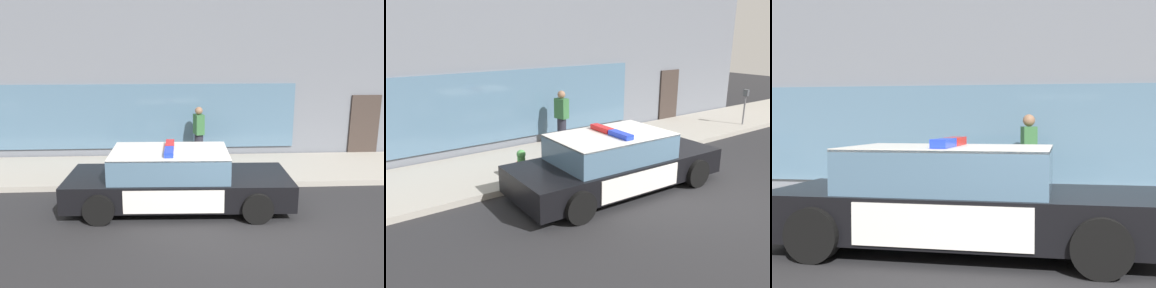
{
  "view_description": "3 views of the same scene",
  "coord_description": "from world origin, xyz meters",
  "views": [
    {
      "loc": [
        -1.68,
        -7.87,
        3.79
      ],
      "look_at": [
        -1.11,
        2.07,
        1.35
      ],
      "focal_mm": 38.79,
      "sensor_mm": 36.0,
      "label": 1
    },
    {
      "loc": [
        -7.27,
        -5.21,
        3.67
      ],
      "look_at": [
        -2.02,
        2.12,
        1.02
      ],
      "focal_mm": 36.71,
      "sensor_mm": 36.0,
      "label": 2
    },
    {
      "loc": [
        -0.4,
        -5.25,
        1.7
      ],
      "look_at": [
        -1.7,
        2.71,
        1.35
      ],
      "focal_mm": 47.26,
      "sensor_mm": 36.0,
      "label": 3
    }
  ],
  "objects": [
    {
      "name": "police_cruiser",
      "position": [
        -1.52,
        1.33,
        0.68
      ],
      "size": [
        5.19,
        2.26,
        1.49
      ],
      "rotation": [
        0.0,
        0.0,
        -0.03
      ],
      "color": "black",
      "rests_on": "ground"
    },
    {
      "name": "sidewalk",
      "position": [
        0.0,
        4.01,
        0.07
      ],
      "size": [
        48.0,
        2.96,
        0.15
      ],
      "primitive_type": "cube",
      "color": "#A39E93",
      "rests_on": "ground"
    },
    {
      "name": "storefront_building",
      "position": [
        -1.2,
        11.38,
        4.21
      ],
      "size": [
        20.39,
        11.79,
        8.42
      ],
      "color": "slate",
      "rests_on": "ground"
    },
    {
      "name": "ground",
      "position": [
        0.0,
        0.0,
        0.0
      ],
      "size": [
        48.0,
        48.0,
        0.0
      ],
      "primitive_type": "plane",
      "color": "#262628"
    },
    {
      "name": "fire_hydrant",
      "position": [
        -3.14,
        2.91,
        0.5
      ],
      "size": [
        0.34,
        0.39,
        0.73
      ],
      "color": "#4C994C",
      "rests_on": "sidewalk"
    },
    {
      "name": "pedestrian_on_sidewalk",
      "position": [
        -0.74,
        4.79,
        1.01
      ],
      "size": [
        0.35,
        0.45,
        1.71
      ],
      "rotation": [
        0.0,
        0.0,
        0.24
      ],
      "color": "#23232D",
      "rests_on": "sidewalk"
    }
  ]
}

